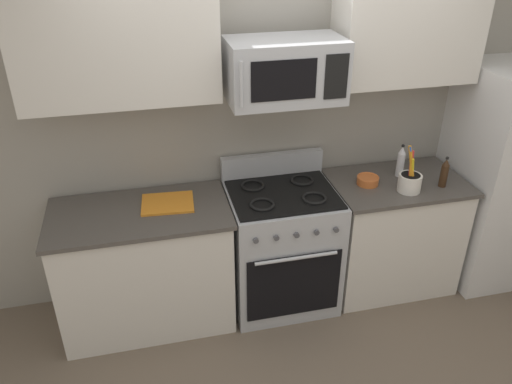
{
  "coord_description": "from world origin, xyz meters",
  "views": [
    {
      "loc": [
        -0.9,
        -2.25,
        2.65
      ],
      "look_at": [
        -0.22,
        0.57,
        1.03
      ],
      "focal_mm": 35.71,
      "sensor_mm": 36.0,
      "label": 1
    }
  ],
  "objects_px": {
    "bottle_vinegar": "(401,162)",
    "cutting_board": "(168,203)",
    "bottle_soy": "(444,173)",
    "range_oven": "(281,246)",
    "utensil_crock": "(410,181)",
    "refrigerator": "(510,175)",
    "prep_bowl": "(368,180)",
    "microwave": "(285,70)"
  },
  "relations": [
    {
      "from": "range_oven",
      "to": "cutting_board",
      "type": "xyz_separation_m",
      "value": [
        -0.79,
        0.05,
        0.45
      ]
    },
    {
      "from": "bottle_vinegar",
      "to": "bottle_soy",
      "type": "height_order",
      "value": "bottle_vinegar"
    },
    {
      "from": "cutting_board",
      "to": "bottle_vinegar",
      "type": "relative_size",
      "value": 1.39
    },
    {
      "from": "microwave",
      "to": "refrigerator",
      "type": "bearing_deg",
      "value": -1.44
    },
    {
      "from": "bottle_vinegar",
      "to": "prep_bowl",
      "type": "bearing_deg",
      "value": -166.01
    },
    {
      "from": "range_oven",
      "to": "refrigerator",
      "type": "xyz_separation_m",
      "value": [
        1.82,
        -0.02,
        0.38
      ]
    },
    {
      "from": "refrigerator",
      "to": "bottle_vinegar",
      "type": "distance_m",
      "value": 0.92
    },
    {
      "from": "refrigerator",
      "to": "bottle_vinegar",
      "type": "bearing_deg",
      "value": 173.94
    },
    {
      "from": "microwave",
      "to": "cutting_board",
      "type": "height_order",
      "value": "microwave"
    },
    {
      "from": "microwave",
      "to": "prep_bowl",
      "type": "relative_size",
      "value": 4.53
    },
    {
      "from": "refrigerator",
      "to": "cutting_board",
      "type": "xyz_separation_m",
      "value": [
        -2.61,
        0.07,
        0.07
      ]
    },
    {
      "from": "refrigerator",
      "to": "bottle_soy",
      "type": "bearing_deg",
      "value": -169.21
    },
    {
      "from": "microwave",
      "to": "prep_bowl",
      "type": "bearing_deg",
      "value": -1.88
    },
    {
      "from": "utensil_crock",
      "to": "bottle_vinegar",
      "type": "height_order",
      "value": "utensil_crock"
    },
    {
      "from": "prep_bowl",
      "to": "utensil_crock",
      "type": "bearing_deg",
      "value": -33.84
    },
    {
      "from": "bottle_vinegar",
      "to": "cutting_board",
      "type": "bearing_deg",
      "value": -179.1
    },
    {
      "from": "prep_bowl",
      "to": "range_oven",
      "type": "bearing_deg",
      "value": -179.32
    },
    {
      "from": "bottle_soy",
      "to": "prep_bowl",
      "type": "distance_m",
      "value": 0.53
    },
    {
      "from": "utensil_crock",
      "to": "bottle_soy",
      "type": "relative_size",
      "value": 1.5
    },
    {
      "from": "cutting_board",
      "to": "bottle_soy",
      "type": "relative_size",
      "value": 1.51
    },
    {
      "from": "refrigerator",
      "to": "utensil_crock",
      "type": "relative_size",
      "value": 4.99
    },
    {
      "from": "cutting_board",
      "to": "bottle_soy",
      "type": "xyz_separation_m",
      "value": [
        1.94,
        -0.2,
        0.1
      ]
    },
    {
      "from": "refrigerator",
      "to": "utensil_crock",
      "type": "bearing_deg",
      "value": -171.82
    },
    {
      "from": "refrigerator",
      "to": "microwave",
      "type": "bearing_deg",
      "value": 178.56
    },
    {
      "from": "range_oven",
      "to": "utensil_crock",
      "type": "relative_size",
      "value": 3.19
    },
    {
      "from": "bottle_vinegar",
      "to": "bottle_soy",
      "type": "xyz_separation_m",
      "value": [
        0.22,
        -0.22,
        -0.01
      ]
    },
    {
      "from": "microwave",
      "to": "bottle_vinegar",
      "type": "distance_m",
      "value": 1.19
    },
    {
      "from": "refrigerator",
      "to": "bottle_vinegar",
      "type": "height_order",
      "value": "refrigerator"
    },
    {
      "from": "microwave",
      "to": "cutting_board",
      "type": "bearing_deg",
      "value": 178.35
    },
    {
      "from": "microwave",
      "to": "utensil_crock",
      "type": "distance_m",
      "value": 1.19
    },
    {
      "from": "cutting_board",
      "to": "range_oven",
      "type": "bearing_deg",
      "value": -3.7
    },
    {
      "from": "utensil_crock",
      "to": "bottle_soy",
      "type": "distance_m",
      "value": 0.27
    },
    {
      "from": "utensil_crock",
      "to": "prep_bowl",
      "type": "height_order",
      "value": "utensil_crock"
    },
    {
      "from": "refrigerator",
      "to": "prep_bowl",
      "type": "distance_m",
      "value": 1.18
    },
    {
      "from": "cutting_board",
      "to": "refrigerator",
      "type": "bearing_deg",
      "value": -1.5
    },
    {
      "from": "bottle_soy",
      "to": "range_oven",
      "type": "bearing_deg",
      "value": 172.74
    },
    {
      "from": "prep_bowl",
      "to": "refrigerator",
      "type": "bearing_deg",
      "value": -1.2
    },
    {
      "from": "utensil_crock",
      "to": "bottle_vinegar",
      "type": "distance_m",
      "value": 0.24
    },
    {
      "from": "utensil_crock",
      "to": "prep_bowl",
      "type": "relative_size",
      "value": 2.15
    },
    {
      "from": "refrigerator",
      "to": "bottle_soy",
      "type": "distance_m",
      "value": 0.71
    },
    {
      "from": "microwave",
      "to": "cutting_board",
      "type": "relative_size",
      "value": 2.09
    },
    {
      "from": "utensil_crock",
      "to": "prep_bowl",
      "type": "distance_m",
      "value": 0.29
    }
  ]
}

